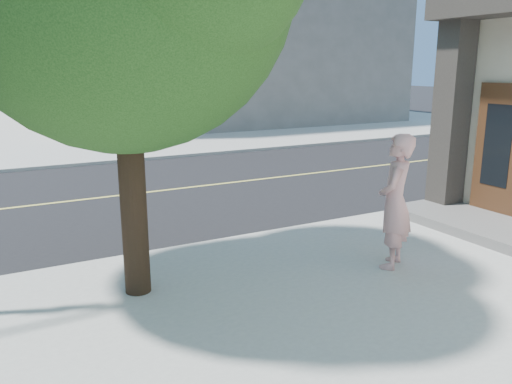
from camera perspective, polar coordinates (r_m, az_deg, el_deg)
sidewalk_ne at (r=32.19m, az=-5.56°, el=8.13°), size 29.00×25.00×0.12m
man_on_phone at (r=8.00m, az=15.16°, el=-1.04°), size 0.89×0.84×2.05m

